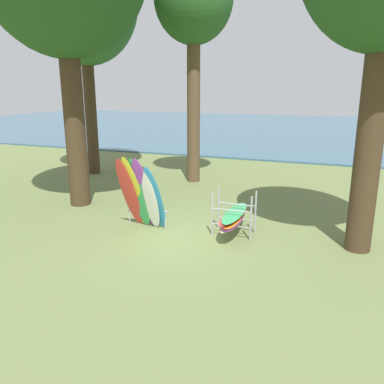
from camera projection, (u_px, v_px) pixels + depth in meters
name	position (u px, v px, depth m)	size (l,w,h in m)	color
ground_plane	(176.00, 237.00, 11.00)	(80.00, 80.00, 0.00)	olive
lake_water	(296.00, 129.00, 38.39)	(80.00, 36.00, 0.10)	#38607A
tree_mid_behind	(194.00, 2.00, 15.64)	(3.19, 3.19, 9.37)	brown
tree_far_left_back	(83.00, 2.00, 17.13)	(4.76, 4.76, 10.45)	#42301E
leaning_board_pile	(141.00, 195.00, 11.35)	(1.46, 1.00, 2.24)	red
board_storage_rack	(234.00, 217.00, 11.13)	(1.15, 2.13, 1.25)	#9EA0A5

